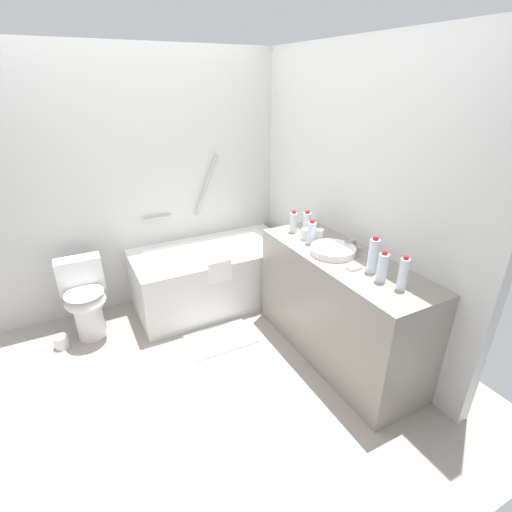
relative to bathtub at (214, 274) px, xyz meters
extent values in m
plane|color=#9E9389|center=(-0.51, -0.80, -0.31)|extent=(3.70, 3.70, 0.00)
cube|color=silver|center=(-0.51, 0.44, 0.87)|extent=(3.10, 0.10, 2.37)
cube|color=silver|center=(0.90, -0.80, 0.87)|extent=(0.10, 2.78, 2.37)
cube|color=silver|center=(0.00, 0.00, -0.02)|extent=(1.55, 0.77, 0.58)
cube|color=white|center=(0.00, 0.00, 0.23)|extent=(1.27, 0.56, 0.09)
cylinder|color=#B5B5BA|center=(0.60, 0.00, 0.31)|extent=(0.09, 0.03, 0.03)
cylinder|color=#B5B5BA|center=(0.10, 0.36, 0.81)|extent=(0.28, 0.03, 0.60)
cylinder|color=#B5B5BA|center=(-0.43, 0.36, 0.54)|extent=(0.27, 0.03, 0.03)
cube|color=white|center=(-0.09, -0.38, 0.22)|extent=(0.22, 0.03, 0.20)
cylinder|color=white|center=(-1.20, -0.04, -0.12)|extent=(0.23, 0.23, 0.38)
ellipsoid|color=white|center=(-1.20, -0.08, 0.07)|extent=(0.34, 0.35, 0.13)
ellipsoid|color=white|center=(-1.20, -0.08, 0.15)|extent=(0.32, 0.33, 0.02)
cube|color=white|center=(-1.19, 0.14, 0.22)|extent=(0.37, 0.16, 0.31)
cylinder|color=#BBBBC0|center=(-1.19, 0.14, 0.38)|extent=(0.03, 0.03, 0.01)
cube|color=gray|center=(0.58, -1.22, 0.13)|extent=(0.54, 1.54, 0.89)
cylinder|color=white|center=(0.54, -1.13, 0.60)|extent=(0.34, 0.34, 0.05)
cylinder|color=#A0A0A5|center=(0.75, -1.13, 0.61)|extent=(0.02, 0.02, 0.07)
cylinder|color=#A0A0A5|center=(0.69, -1.13, 0.64)|extent=(0.10, 0.02, 0.02)
cylinder|color=#A0A0A5|center=(0.75, -1.19, 0.59)|extent=(0.03, 0.03, 0.04)
cylinder|color=#A0A0A5|center=(0.75, -1.07, 0.59)|extent=(0.03, 0.03, 0.04)
cylinder|color=silver|center=(0.54, -1.62, 0.67)|extent=(0.07, 0.07, 0.19)
cylinder|color=red|center=(0.54, -1.62, 0.78)|extent=(0.04, 0.04, 0.02)
cylinder|color=silver|center=(0.51, -0.62, 0.66)|extent=(0.06, 0.06, 0.17)
cylinder|color=red|center=(0.51, -0.62, 0.75)|extent=(0.04, 0.04, 0.02)
cylinder|color=silver|center=(0.59, -1.49, 0.69)|extent=(0.07, 0.07, 0.24)
cylinder|color=red|center=(0.59, -1.49, 0.82)|extent=(0.04, 0.04, 0.02)
cylinder|color=silver|center=(0.50, -0.89, 0.66)|extent=(0.07, 0.07, 0.18)
cylinder|color=red|center=(0.50, -0.89, 0.76)|extent=(0.04, 0.04, 0.02)
cylinder|color=silver|center=(0.58, -0.71, 0.67)|extent=(0.07, 0.07, 0.19)
cylinder|color=red|center=(0.58, -0.71, 0.77)|extent=(0.04, 0.04, 0.02)
cylinder|color=silver|center=(0.58, -1.76, 0.68)|extent=(0.06, 0.06, 0.21)
cylinder|color=red|center=(0.58, -1.76, 0.79)|extent=(0.03, 0.03, 0.02)
cylinder|color=white|center=(0.59, -0.89, 0.62)|extent=(0.06, 0.06, 0.10)
cylinder|color=white|center=(0.51, -0.80, 0.62)|extent=(0.07, 0.07, 0.09)
cube|color=white|center=(0.50, -1.41, 0.58)|extent=(0.09, 0.06, 0.02)
cube|color=white|center=(-0.20, -0.62, -0.31)|extent=(0.58, 0.38, 0.01)
cylinder|color=white|center=(-1.45, -0.09, -0.26)|extent=(0.11, 0.11, 0.11)
camera|label=1|loc=(-1.18, -3.16, 1.77)|focal=26.52mm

